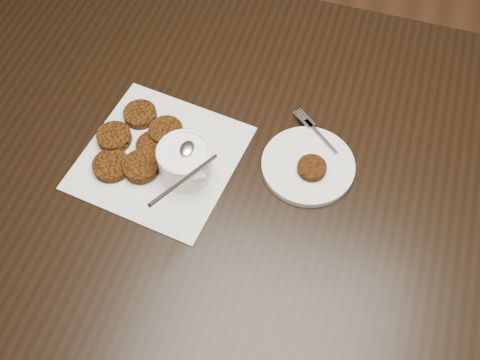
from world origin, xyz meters
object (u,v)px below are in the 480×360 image
Objects in this scene: plate_with_patty at (308,164)px; table at (262,251)px; sauce_ramekin at (183,151)px; napkin at (160,158)px.

table is at bearing -161.46° from plate_with_patty.
sauce_ramekin is at bearing -159.68° from plate_with_patty.
napkin is (-0.20, -0.04, 0.38)m from table.
sauce_ramekin is at bearing -158.82° from table.
napkin is 1.60× the size of plate_with_patty.
plate_with_patty is at bearing 13.04° from napkin.
table is 0.40m from plate_with_patty.
plate_with_patty is at bearing 20.32° from sauce_ramekin.
sauce_ramekin is at bearing -15.04° from napkin.
napkin is 0.09m from sauce_ramekin.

